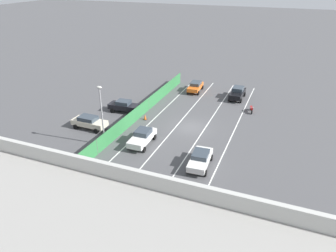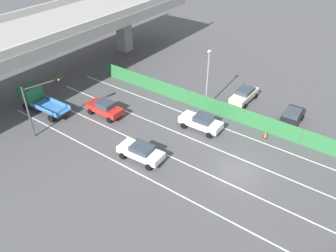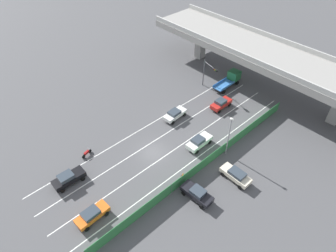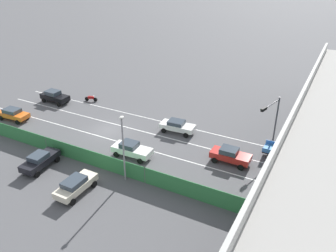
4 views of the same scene
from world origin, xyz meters
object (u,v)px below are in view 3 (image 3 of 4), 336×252
car_sedan_white (175,114)px  traffic_cone (183,175)px  car_hatchback_white (199,142)px  parked_sedan_cream (236,175)px  car_sedan_black (68,178)px  traffic_light (208,71)px  car_sedan_red (221,103)px  parked_sedan_dark (197,193)px  car_taxi_orange (92,215)px  motorcycle (87,153)px  flatbed_truck_blue (231,79)px  street_lamp (229,133)px

car_sedan_white → traffic_cone: bearing=-38.7°
car_hatchback_white → parked_sedan_cream: 7.89m
car_sedan_black → traffic_light: traffic_light is taller
car_sedan_red → parked_sedan_dark: 19.87m
parked_sedan_cream → traffic_light: traffic_light is taller
car_sedan_black → car_sedan_red: 28.23m
car_sedan_red → car_hatchback_white: (3.87, -9.91, -0.01)m
car_taxi_orange → car_sedan_red: size_ratio=1.02×
motorcycle → parked_sedan_cream: (17.81, 12.61, 0.45)m
car_hatchback_white → traffic_light: bearing=127.2°
traffic_cone → car_sedan_red: bearing=112.0°
flatbed_truck_blue → car_taxi_orange: bearing=-78.9°
car_sedan_red → flatbed_truck_blue: (-3.46, 7.10, 0.41)m
parked_sedan_cream → traffic_light: size_ratio=0.80×
car_sedan_black → motorcycle: bearing=122.1°
street_lamp → traffic_cone: size_ratio=9.50×
car_sedan_white → car_sedan_red: (3.46, 7.99, 0.05)m
flatbed_truck_blue → parked_sedan_dark: bearing=-60.7°
parked_sedan_dark → traffic_light: (-15.76, 19.72, 3.05)m
flatbed_truck_blue → parked_sedan_dark: 27.75m
parked_sedan_cream → street_lamp: street_lamp is taller
car_sedan_white → parked_sedan_cream: parked_sedan_cream is taller
car_hatchback_white → flatbed_truck_blue: size_ratio=0.70×
car_taxi_orange → street_lamp: bearing=78.5°
parked_sedan_cream → traffic_cone: parked_sedan_cream is taller
car_sedan_black → traffic_cone: car_sedan_black is taller
car_hatchback_white → parked_sedan_cream: car_hatchback_white is taller
motorcycle → parked_sedan_dark: 17.52m
car_taxi_orange → parked_sedan_dark: size_ratio=0.97×
motorcycle → car_hatchback_white: bearing=53.8°
car_sedan_red → parked_sedan_dark: car_sedan_red is taller
traffic_cone → parked_sedan_cream: bearing=43.0°
car_sedan_black → car_hatchback_white: car_sedan_black is taller
parked_sedan_cream → traffic_cone: (-5.27, -4.90, -0.56)m
flatbed_truck_blue → motorcycle: bearing=-95.0°
car_hatchback_white → flatbed_truck_blue: flatbed_truck_blue is taller
car_hatchback_white → parked_sedan_cream: (7.81, -1.08, -0.00)m
car_hatchback_white → motorcycle: size_ratio=2.35×
flatbed_truck_blue → parked_sedan_dark: (13.59, -24.20, -0.42)m
car_taxi_orange → parked_sedan_dark: (6.58, 11.59, 0.03)m
car_sedan_white → motorcycle: bearing=-99.7°
car_taxi_orange → car_sedan_red: 28.91m
car_hatchback_white → motorcycle: (-10.00, -13.68, -0.45)m
car_sedan_black → motorcycle: size_ratio=2.33×
car_taxi_orange → car_hatchback_white: 18.78m
motorcycle → flatbed_truck_blue: bearing=85.0°
car_sedan_white → parked_sedan_dark: (13.59, -9.11, 0.04)m
car_hatchback_white → parked_sedan_dark: bearing=-48.9°
car_sedan_black → traffic_cone: bearing=51.2°
parked_sedan_cream → parked_sedan_dark: bearing=-104.2°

